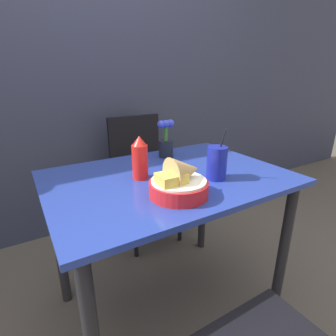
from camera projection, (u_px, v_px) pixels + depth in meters
ground_plane at (168, 303)px, 1.45m from camera, size 12.00×12.00×0.00m
wall_window at (92, 59)px, 1.87m from camera, size 7.00×0.06×2.60m
dining_table at (168, 198)px, 1.23m from camera, size 1.07×0.76×0.76m
chair_far_window at (140, 167)px, 1.96m from camera, size 0.40×0.40×0.91m
food_basket at (180, 181)px, 0.98m from camera, size 0.22×0.22×0.15m
ketchup_bottle at (140, 158)px, 1.13m from camera, size 0.07×0.07×0.19m
drink_cup at (217, 164)px, 1.13m from camera, size 0.09×0.09×0.22m
flower_vase at (166, 142)px, 1.44m from camera, size 0.10×0.08×0.20m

